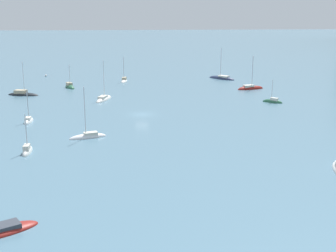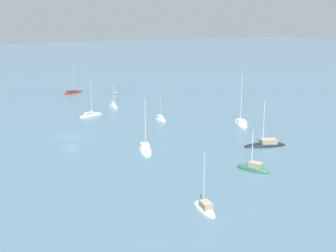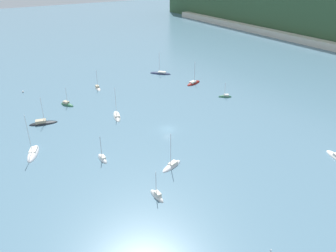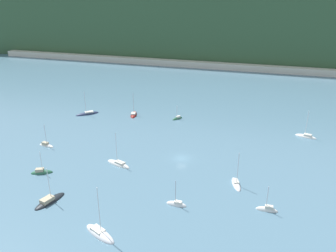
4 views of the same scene
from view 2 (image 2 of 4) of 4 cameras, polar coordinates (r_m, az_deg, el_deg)
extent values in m
plane|color=slate|center=(90.26, -11.72, -1.26)|extent=(600.00, 600.00, 0.00)
ellipsoid|color=#2D6647|center=(70.68, 10.32, -5.33)|extent=(5.59, 3.90, 1.68)
cube|color=tan|center=(70.22, 10.66, -4.71)|extent=(2.27, 1.93, 0.85)
cylinder|color=silver|center=(69.83, 10.24, -2.77)|extent=(0.14, 0.14, 5.55)
ellipsoid|color=white|center=(101.90, -0.92, 0.71)|extent=(4.51, 1.40, 1.71)
cube|color=silver|center=(102.06, -1.00, 1.16)|extent=(1.63, 0.97, 0.55)
cylinder|color=#B2B2B7|center=(101.04, -0.87, 2.47)|extent=(0.14, 0.14, 5.50)
ellipsoid|color=silver|center=(107.73, -9.38, 1.23)|extent=(3.67, 6.42, 1.37)
cube|color=beige|center=(107.31, -9.60, 1.52)|extent=(1.87, 2.50, 0.52)
cylinder|color=silver|center=(107.07, -9.33, 3.59)|extent=(0.14, 0.14, 8.15)
ellipsoid|color=black|center=(83.75, 11.70, -2.41)|extent=(4.31, 8.16, 1.30)
cube|color=tan|center=(83.79, 12.12, -1.85)|extent=(2.36, 3.14, 0.89)
cylinder|color=silver|center=(82.56, 11.59, 0.38)|extent=(0.14, 0.14, 7.69)
ellipsoid|color=white|center=(117.15, -6.67, 2.31)|extent=(4.60, 1.36, 1.68)
cube|color=beige|center=(117.32, -6.75, 2.75)|extent=(1.67, 0.90, 0.80)
cylinder|color=silver|center=(116.38, -6.67, 3.80)|extent=(0.14, 0.14, 5.33)
ellipsoid|color=white|center=(56.27, 4.47, -10.16)|extent=(5.35, 2.21, 1.23)
cube|color=tan|center=(55.62, 4.66, -9.61)|extent=(1.99, 1.32, 0.82)
cylinder|color=silver|center=(55.13, 4.43, -6.59)|extent=(0.14, 0.14, 6.60)
ellipsoid|color=maroon|center=(140.19, -11.49, 3.97)|extent=(6.20, 7.95, 1.11)
cube|color=#333842|center=(139.65, -11.67, 4.14)|extent=(2.95, 3.30, 0.45)
cylinder|color=#B2B2B7|center=(139.88, -11.45, 5.61)|extent=(0.14, 0.14, 7.38)
ellipsoid|color=silver|center=(99.38, 8.87, 0.22)|extent=(8.13, 5.24, 1.94)
cube|color=silver|center=(98.60, 8.96, 0.57)|extent=(3.24, 2.59, 0.48)
cylinder|color=silver|center=(98.65, 8.94, 3.40)|extent=(0.14, 0.14, 9.98)
ellipsoid|color=white|center=(79.31, -2.77, -3.03)|extent=(7.90, 4.28, 1.70)
cube|color=beige|center=(79.69, -2.82, -2.40)|extent=(3.06, 2.20, 0.55)
cylinder|color=silver|center=(77.73, -2.78, 0.25)|extent=(0.14, 0.14, 8.56)
sphere|color=white|center=(136.34, -6.39, 4.02)|extent=(0.62, 0.62, 0.62)
camera|label=1|loc=(176.98, -20.06, 12.40)|focal=50.00mm
camera|label=3|loc=(167.28, -4.10, 20.13)|focal=35.00mm
camera|label=4|loc=(147.01, 17.53, 20.53)|focal=35.00mm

